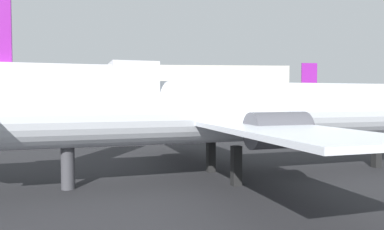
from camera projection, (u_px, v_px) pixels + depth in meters
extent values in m
cylinder|color=silver|center=(246.00, 112.00, 22.79)|extent=(30.67, 10.45, 3.55)
cube|color=silver|center=(223.00, 121.00, 22.35)|extent=(10.06, 25.22, 0.24)
cylinder|color=#4C4C54|center=(209.00, 119.00, 27.13)|extent=(3.27, 2.39, 1.77)
cylinder|color=#4C4C54|center=(278.00, 130.00, 18.14)|extent=(3.27, 2.39, 1.77)
cube|color=black|center=(376.00, 152.00, 25.91)|extent=(0.59, 0.59, 2.17)
cube|color=black|center=(211.00, 155.00, 24.33)|extent=(0.59, 0.59, 2.17)
cube|color=black|center=(236.00, 166.00, 20.59)|extent=(0.59, 0.59, 2.17)
cylinder|color=white|center=(362.00, 106.00, 68.09)|extent=(21.88, 4.21, 3.08)
cone|color=white|center=(295.00, 106.00, 66.45)|extent=(3.54, 3.25, 3.08)
cube|color=white|center=(356.00, 108.00, 67.97)|extent=(4.72, 22.94, 0.21)
cube|color=white|center=(306.00, 104.00, 66.71)|extent=(2.50, 7.51, 0.14)
cube|color=purple|center=(309.00, 80.00, 66.57)|extent=(2.83, 0.41, 5.97)
cylinder|color=#4C4C54|center=(346.00, 108.00, 72.35)|extent=(2.72, 1.72, 1.59)
cylinder|color=#4C4C54|center=(374.00, 110.00, 63.78)|extent=(2.72, 1.72, 1.59)
cube|color=black|center=(350.00, 118.00, 69.81)|extent=(0.46, 0.46, 1.66)
cube|color=black|center=(361.00, 120.00, 66.32)|extent=(0.46, 0.46, 1.66)
cylinder|color=silver|center=(99.00, 105.00, 69.46)|extent=(20.13, 6.76, 2.81)
cone|color=silver|center=(40.00, 105.00, 70.87)|extent=(3.59, 3.38, 2.81)
cone|color=silver|center=(161.00, 105.00, 68.04)|extent=(3.59, 3.38, 2.81)
cube|color=silver|center=(104.00, 107.00, 69.36)|extent=(9.19, 27.17, 0.21)
cube|color=silver|center=(150.00, 103.00, 68.27)|extent=(3.47, 7.49, 0.14)
cube|color=purple|center=(148.00, 84.00, 68.16)|extent=(2.75, 0.80, 4.67)
cylinder|color=#4C4C54|center=(90.00, 109.00, 64.36)|extent=(2.84, 2.03, 1.55)
cylinder|color=#4C4C54|center=(111.00, 107.00, 74.51)|extent=(2.84, 2.03, 1.55)
cube|color=black|center=(66.00, 117.00, 70.36)|extent=(0.51, 0.51, 1.96)
cube|color=black|center=(101.00, 118.00, 67.75)|extent=(0.51, 0.51, 1.96)
cube|color=black|center=(108.00, 117.00, 71.15)|extent=(0.51, 0.51, 1.96)
cube|color=silver|center=(133.00, 89.00, 20.63)|extent=(2.98, 3.28, 2.80)
cylinder|color=#3F3F44|center=(68.00, 150.00, 19.74)|extent=(0.70, 0.70, 4.08)
cube|color=beige|center=(161.00, 89.00, 138.04)|extent=(89.46, 18.83, 15.59)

